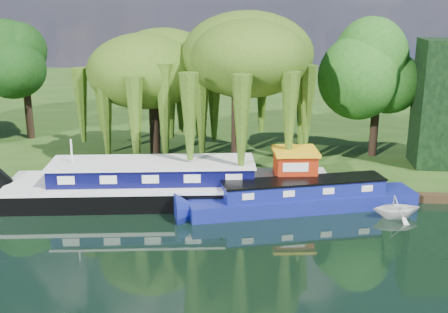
# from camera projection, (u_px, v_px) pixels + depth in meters

# --- Properties ---
(ground) EXTENTS (120.00, 120.00, 0.00)m
(ground) POSITION_uv_depth(u_px,v_px,m) (109.00, 255.00, 24.76)
(ground) COLOR black
(far_bank) EXTENTS (120.00, 52.00, 0.45)m
(far_bank) POSITION_uv_depth(u_px,v_px,m) (206.00, 105.00, 57.20)
(far_bank) COLOR #1E3C10
(far_bank) RESTS_ON ground
(dutch_barge) EXTENTS (18.15, 6.38, 3.75)m
(dutch_barge) POSITION_uv_depth(u_px,v_px,m) (174.00, 185.00, 31.03)
(dutch_barge) COLOR black
(dutch_barge) RESTS_ON ground
(narrowboat) EXTENTS (12.38, 5.46, 1.79)m
(narrowboat) POSITION_uv_depth(u_px,v_px,m) (303.00, 198.00, 29.90)
(narrowboat) COLOR navy
(narrowboat) RESTS_ON ground
(white_cruiser) EXTENTS (2.81, 2.55, 1.29)m
(white_cruiser) POSITION_uv_depth(u_px,v_px,m) (396.00, 217.00, 28.94)
(white_cruiser) COLOR silver
(white_cruiser) RESTS_ON ground
(willow_left) EXTENTS (6.70, 6.70, 8.02)m
(willow_left) POSITION_uv_depth(u_px,v_px,m) (153.00, 71.00, 36.56)
(willow_left) COLOR black
(willow_left) RESTS_ON far_bank
(willow_right) EXTENTS (7.24, 7.24, 8.81)m
(willow_right) POSITION_uv_depth(u_px,v_px,m) (237.00, 68.00, 33.37)
(willow_right) COLOR black
(willow_right) RESTS_ON far_bank
(tree_far_mid) EXTENTS (4.97, 4.97, 8.13)m
(tree_far_mid) POSITION_uv_depth(u_px,v_px,m) (24.00, 65.00, 41.59)
(tree_far_mid) COLOR black
(tree_far_mid) RESTS_ON far_bank
(tree_far_right) EXTENTS (4.86, 4.86, 7.95)m
(tree_far_right) POSITION_uv_depth(u_px,v_px,m) (378.00, 76.00, 36.97)
(tree_far_right) COLOR black
(tree_far_right) RESTS_ON far_bank
(lamppost) EXTENTS (0.36, 0.36, 2.56)m
(lamppost) POSITION_uv_depth(u_px,v_px,m) (165.00, 142.00, 34.07)
(lamppost) COLOR silver
(lamppost) RESTS_ON far_bank
(mooring_posts) EXTENTS (19.16, 0.16, 1.00)m
(mooring_posts) POSITION_uv_depth(u_px,v_px,m) (142.00, 176.00, 32.57)
(mooring_posts) COLOR silver
(mooring_posts) RESTS_ON far_bank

